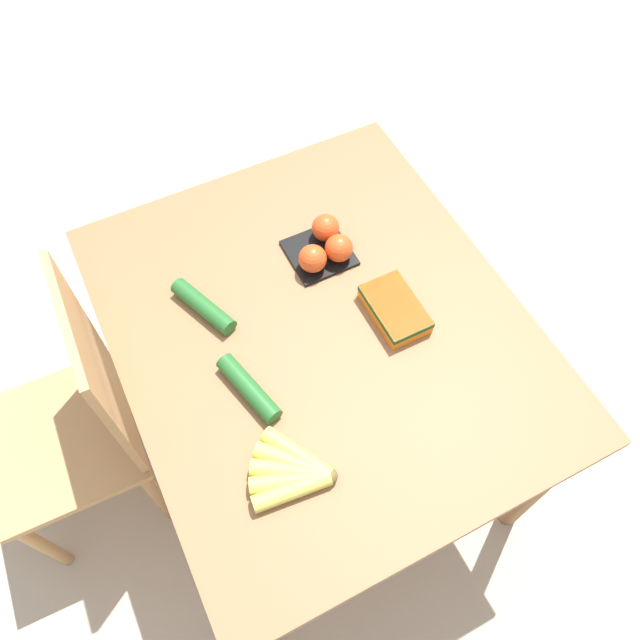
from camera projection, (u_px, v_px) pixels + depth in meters
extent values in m
plane|color=#B7A88E|center=(320.00, 437.00, 2.18)|extent=(12.00, 12.00, 0.00)
cube|color=olive|center=(320.00, 329.00, 1.55)|extent=(1.16, 0.97, 0.03)
cylinder|color=olive|center=(540.00, 483.00, 1.73)|extent=(0.06, 0.06, 0.73)
cylinder|color=olive|center=(361.00, 225.00, 2.21)|extent=(0.06, 0.06, 0.73)
cylinder|color=olive|center=(260.00, 636.00, 1.53)|extent=(0.06, 0.06, 0.73)
cylinder|color=olive|center=(131.00, 317.00, 2.02)|extent=(0.06, 0.06, 0.73)
cube|color=tan|center=(61.00, 440.00, 1.73)|extent=(0.43, 0.41, 0.03)
cube|color=tan|center=(99.00, 371.00, 1.54)|extent=(0.39, 0.03, 0.51)
cylinder|color=tan|center=(19.00, 438.00, 1.96)|extent=(0.04, 0.04, 0.42)
cylinder|color=tan|center=(44.00, 546.00, 1.79)|extent=(0.04, 0.04, 0.42)
cylinder|color=tan|center=(124.00, 396.00, 2.04)|extent=(0.04, 0.04, 0.42)
cylinder|color=tan|center=(157.00, 495.00, 1.87)|extent=(0.04, 0.04, 0.42)
sphere|color=brown|center=(330.00, 476.00, 1.32)|extent=(0.03, 0.03, 0.03)
cylinder|color=#CCC651|center=(297.00, 454.00, 1.35)|extent=(0.17, 0.12, 0.04)
cylinder|color=#CCC651|center=(292.00, 463.00, 1.34)|extent=(0.15, 0.14, 0.04)
cylinder|color=#CCC651|center=(290.00, 472.00, 1.33)|extent=(0.13, 0.16, 0.04)
cylinder|color=#CCC651|center=(290.00, 481.00, 1.32)|extent=(0.09, 0.17, 0.04)
cylinder|color=#CCC651|center=(292.00, 491.00, 1.31)|extent=(0.06, 0.17, 0.04)
cube|color=black|center=(319.00, 253.00, 1.65)|extent=(0.16, 0.16, 0.01)
sphere|color=#DB4C1E|center=(339.00, 248.00, 1.60)|extent=(0.07, 0.07, 0.07)
sphere|color=#DB4C1E|center=(326.00, 228.00, 1.64)|extent=(0.07, 0.07, 0.07)
sphere|color=#DB4C1E|center=(313.00, 259.00, 1.59)|extent=(0.07, 0.07, 0.07)
cube|color=orange|center=(395.00, 309.00, 1.54)|extent=(0.18, 0.11, 0.04)
cube|color=#19471E|center=(395.00, 306.00, 1.53)|extent=(0.18, 0.11, 0.02)
cylinder|color=#236028|center=(249.00, 388.00, 1.43)|extent=(0.20, 0.09, 0.04)
cylinder|color=#236028|center=(203.00, 306.00, 1.54)|extent=(0.19, 0.11, 0.04)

